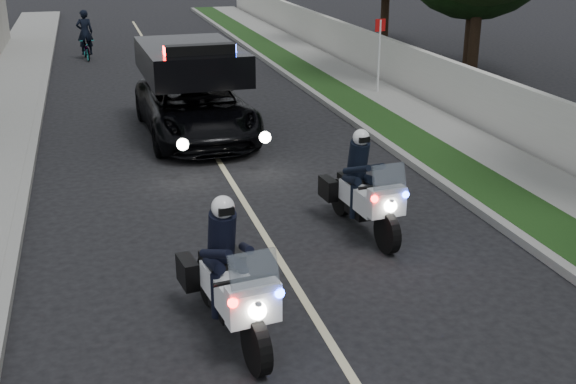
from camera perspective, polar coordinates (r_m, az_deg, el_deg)
name	(u,v)px	position (r m, az deg, el deg)	size (l,w,h in m)	color
ground	(347,370)	(8.91, 4.72, -13.90)	(120.00, 120.00, 0.00)	black
curb_right	(364,128)	(18.83, 6.02, 5.06)	(0.20, 60.00, 0.15)	gray
grass_verge	(388,126)	(19.09, 7.99, 5.20)	(1.20, 60.00, 0.16)	#193814
sidewalk_right	(434,123)	(19.64, 11.49, 5.41)	(1.40, 60.00, 0.16)	gray
property_wall	(469,96)	(19.95, 14.21, 7.42)	(0.22, 60.00, 1.50)	beige
curb_left	(32,153)	(17.64, -19.67, 2.91)	(0.20, 60.00, 0.15)	gray
lane_marking	(208,143)	(17.80, -6.41, 3.91)	(0.12, 50.00, 0.01)	#BFB78C
police_moto_left	(231,334)	(9.59, -4.56, -11.15)	(0.77, 2.21, 1.88)	white
police_moto_right	(362,231)	(12.61, 5.86, -3.14)	(0.75, 2.14, 1.82)	silver
police_suv	(196,136)	(18.44, -7.30, 4.43)	(2.51, 5.41, 2.63)	black
bicycle	(87,59)	(30.33, -15.65, 10.11)	(0.55, 1.57, 0.82)	black
cyclist	(87,59)	(30.33, -15.65, 10.11)	(0.63, 0.42, 1.75)	black
sign_post	(377,96)	(22.87, 7.10, 7.55)	(0.39, 0.39, 2.46)	#A91B0C
tree_right_c	(466,79)	(26.08, 13.97, 8.69)	(5.66, 5.66, 9.43)	black
tree_right_d	(470,84)	(25.29, 14.29, 8.31)	(7.08, 7.08, 11.79)	#1E3B13
tree_right_e	(383,47)	(32.61, 7.58, 11.35)	(5.82, 5.82, 9.70)	black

